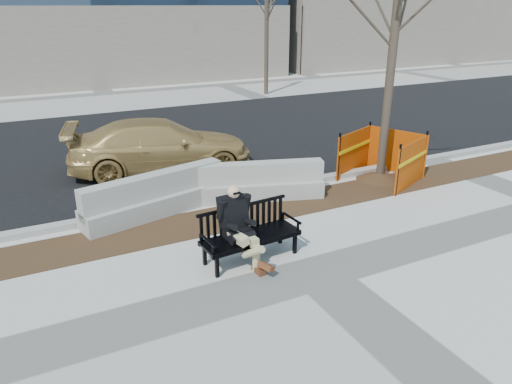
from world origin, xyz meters
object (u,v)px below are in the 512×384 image
seated_man (238,261)px  jersey_barrier_left (157,214)px  tree_fence (380,180)px  sedan (163,170)px  jersey_barrier_right (256,198)px  bench (251,259)px

seated_man → jersey_barrier_left: size_ratio=0.44×
tree_fence → sedan: bearing=146.3°
tree_fence → jersey_barrier_left: tree_fence is taller
seated_man → jersey_barrier_left: seated_man is taller
seated_man → sedan: 5.17m
seated_man → tree_fence: (4.83, 2.08, 0.00)m
tree_fence → jersey_barrier_right: (-3.29, 0.27, 0.00)m
seated_man → jersey_barrier_right: 2.81m
seated_man → sedan: (0.20, 5.17, 0.00)m
seated_man → jersey_barrier_right: bearing=52.1°
jersey_barrier_right → sedan: bearing=132.9°
bench → jersey_barrier_left: size_ratio=0.56×
jersey_barrier_left → jersey_barrier_right: jersey_barrier_left is taller
seated_man → bench: bearing=-11.5°
bench → sedan: 5.20m
bench → tree_fence: (4.59, 2.11, 0.00)m
bench → sedan: sedan is taller
bench → sedan: (-0.04, 5.20, 0.00)m
jersey_barrier_left → bench: bearing=-83.8°
bench → jersey_barrier_left: bearing=105.1°
sedan → jersey_barrier_left: 2.79m
sedan → jersey_barrier_left: sedan is taller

